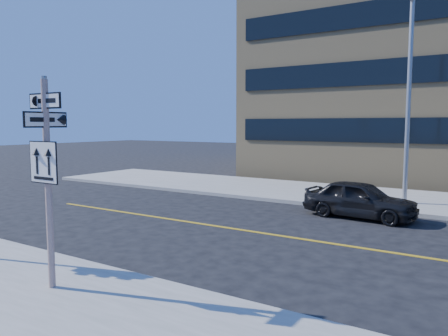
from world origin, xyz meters
The scene contains 5 objects.
ground centered at (0.00, 0.00, 0.00)m, with size 120.00×120.00×0.00m, color black.
sign_pole centered at (0.00, -2.51, 2.44)m, with size 0.92×0.92×4.06m.
parked_car_a centered at (3.07, 7.85, 0.67)m, with size 3.92×1.58×1.33m, color black.
streetlight_a centered at (4.00, 10.76, 4.76)m, with size 0.55×2.25×8.00m.
building_brick centered at (2.00, 25.00, 9.00)m, with size 18.00×18.00×18.00m, color tan.
Camera 1 is at (7.28, -7.62, 3.31)m, focal length 35.00 mm.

